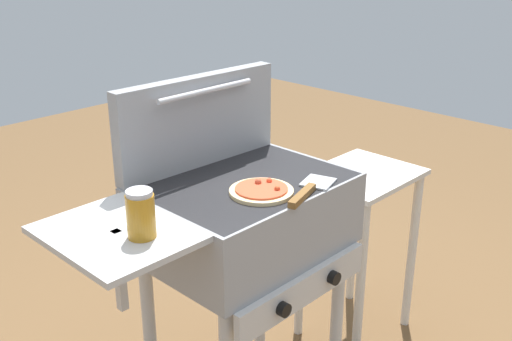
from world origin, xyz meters
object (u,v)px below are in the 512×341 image
at_px(spatula, 309,190).
at_px(pizza_pepperoni, 262,191).
at_px(sauce_jar, 141,214).
at_px(prep_table, 359,220).
at_px(grill, 243,223).

bearing_deg(spatula, pizza_pepperoni, 137.20).
bearing_deg(pizza_pepperoni, sauce_jar, 175.87).
bearing_deg(prep_table, grill, -179.63).
xyz_separation_m(pizza_pepperoni, spatula, (0.11, -0.10, -0.00)).
bearing_deg(sauce_jar, pizza_pepperoni, -4.13).
xyz_separation_m(pizza_pepperoni, sauce_jar, (-0.41, 0.03, 0.06)).
bearing_deg(prep_table, spatula, -161.05).
xyz_separation_m(sauce_jar, spatula, (0.52, -0.13, -0.06)).
bearing_deg(grill, prep_table, 0.37).
bearing_deg(spatula, prep_table, 18.95).
bearing_deg(grill, pizza_pepperoni, -102.10).
bearing_deg(sauce_jar, prep_table, 3.90).
relative_size(sauce_jar, prep_table, 0.18).
distance_m(grill, prep_table, 0.71).
bearing_deg(pizza_pepperoni, grill, 77.90).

